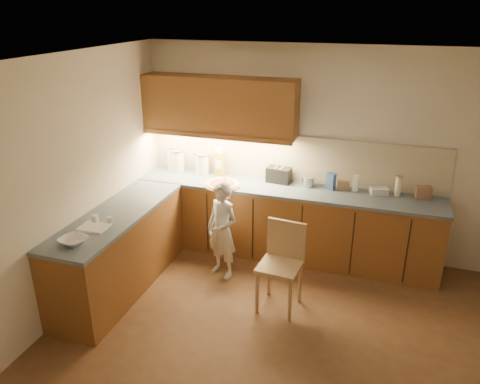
{
  "coord_description": "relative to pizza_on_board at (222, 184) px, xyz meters",
  "views": [
    {
      "loc": [
        0.75,
        -3.54,
        3.02
      ],
      "look_at": [
        -0.8,
        1.2,
        1.0
      ],
      "focal_mm": 35.0,
      "sensor_mm": 36.0,
      "label": 1
    }
  ],
  "objects": [
    {
      "name": "toaster",
      "position": [
        0.63,
        0.35,
        0.08
      ],
      "size": [
        0.32,
        0.21,
        0.2
      ],
      "rotation": [
        0.0,
        0.0,
        -0.12
      ],
      "color": "black",
      "rests_on": "l_counter"
    },
    {
      "name": "wooden_chair",
      "position": [
        0.98,
        -0.87,
        -0.4
      ],
      "size": [
        0.46,
        0.46,
        0.93
      ],
      "rotation": [
        0.0,
        0.0,
        -0.09
      ],
      "color": "tan",
      "rests_on": "ground"
    },
    {
      "name": "mixing_bowl",
      "position": [
        -0.82,
        -1.84,
        0.01
      ],
      "size": [
        0.29,
        0.29,
        0.06
      ],
      "primitive_type": "imported",
      "rotation": [
        0.0,
        0.0,
        -0.19
      ],
      "color": "white",
      "rests_on": "l_counter"
    },
    {
      "name": "canister_d",
      "position": [
        -0.4,
        0.34,
        0.12
      ],
      "size": [
        0.17,
        0.17,
        0.28
      ],
      "rotation": [
        0.0,
        0.0,
        0.23
      ],
      "color": "white",
      "rests_on": "l_counter"
    },
    {
      "name": "canister_c",
      "position": [
        -0.44,
        0.38,
        0.12
      ],
      "size": [
        0.15,
        0.15,
        0.28
      ],
      "rotation": [
        0.0,
        0.0,
        -0.01
      ],
      "color": "white",
      "rests_on": "l_counter"
    },
    {
      "name": "spice_jar_b",
      "position": [
        -0.72,
        -1.37,
        0.02
      ],
      "size": [
        0.07,
        0.07,
        0.08
      ],
      "primitive_type": "cylinder",
      "rotation": [
        0.0,
        0.0,
        -0.3
      ],
      "color": "silver",
      "rests_on": "l_counter"
    },
    {
      "name": "child",
      "position": [
        0.19,
        -0.52,
        -0.36
      ],
      "size": [
        0.5,
        0.42,
        1.16
      ],
      "primitive_type": "imported",
      "rotation": [
        0.0,
        0.0,
        -0.41
      ],
      "color": "silver",
      "rests_on": "ground"
    },
    {
      "name": "dough_cloth",
      "position": [
        -0.83,
        -1.5,
        -0.01
      ],
      "size": [
        0.29,
        0.23,
        0.02
      ],
      "primitive_type": "cube",
      "rotation": [
        0.0,
        0.0,
        0.04
      ],
      "color": "white",
      "rests_on": "l_counter"
    },
    {
      "name": "pizza_on_board",
      "position": [
        0.0,
        0.0,
        0.0
      ],
      "size": [
        0.45,
        0.45,
        0.18
      ],
      "rotation": [
        0.0,
        0.0,
        -0.08
      ],
      "color": "tan",
      "rests_on": "l_counter"
    },
    {
      "name": "blue_box",
      "position": [
        1.29,
        0.31,
        0.08
      ],
      "size": [
        0.12,
        0.1,
        0.2
      ],
      "primitive_type": "cube",
      "rotation": [
        0.0,
        0.0,
        -0.39
      ],
      "color": "#2F508E",
      "rests_on": "l_counter"
    },
    {
      "name": "room",
      "position": [
        1.13,
        -1.51,
        0.74
      ],
      "size": [
        4.54,
        4.5,
        2.62
      ],
      "color": "#56351D",
      "rests_on": "ground"
    },
    {
      "name": "upper_cabinets",
      "position": [
        -0.14,
        0.31,
        0.91
      ],
      "size": [
        1.95,
        0.36,
        0.73
      ],
      "color": "brown",
      "rests_on": "ground"
    },
    {
      "name": "backsplash",
      "position": [
        0.76,
        0.47,
        0.27
      ],
      "size": [
        3.75,
        0.02,
        0.58
      ],
      "primitive_type": "cube",
      "color": "beige",
      "rests_on": "l_counter"
    },
    {
      "name": "card_box_a",
      "position": [
        1.44,
        0.34,
        0.03
      ],
      "size": [
        0.15,
        0.12,
        0.1
      ],
      "primitive_type": "cube",
      "rotation": [
        0.0,
        0.0,
        0.15
      ],
      "color": "#A07C56",
      "rests_on": "l_counter"
    },
    {
      "name": "steel_pot",
      "position": [
        1.01,
        0.32,
        0.04
      ],
      "size": [
        0.16,
        0.16,
        0.12
      ],
      "color": "#B0AFB4",
      "rests_on": "l_counter"
    },
    {
      "name": "canister_b",
      "position": [
        -0.74,
        0.33,
        0.13
      ],
      "size": [
        0.17,
        0.17,
        0.3
      ],
      "rotation": [
        0.0,
        0.0,
        -0.36
      ],
      "color": "white",
      "rests_on": "l_counter"
    },
    {
      "name": "card_box_b",
      "position": [
        2.34,
        0.36,
        0.05
      ],
      "size": [
        0.19,
        0.15,
        0.14
      ],
      "primitive_type": "cube",
      "rotation": [
        0.0,
        0.0,
        0.12
      ],
      "color": "#9A6F52",
      "rests_on": "l_counter"
    },
    {
      "name": "tall_jar",
      "position": [
        2.06,
        0.34,
        0.1
      ],
      "size": [
        0.08,
        0.08,
        0.24
      ],
      "rotation": [
        0.0,
        0.0,
        0.18
      ],
      "color": "white",
      "rests_on": "l_counter"
    },
    {
      "name": "spice_jar_a",
      "position": [
        -0.88,
        -1.4,
        0.02
      ],
      "size": [
        0.07,
        0.07,
        0.09
      ],
      "primitive_type": "cylinder",
      "rotation": [
        0.0,
        0.0,
        0.02
      ],
      "color": "white",
      "rests_on": "l_counter"
    },
    {
      "name": "l_counter",
      "position": [
        0.21,
        -0.27,
        -0.48
      ],
      "size": [
        3.77,
        2.62,
        0.92
      ],
      "color": "brown",
      "rests_on": "ground"
    },
    {
      "name": "white_bottle",
      "position": [
        1.58,
        0.33,
        0.08
      ],
      "size": [
        0.07,
        0.07,
        0.2
      ],
      "primitive_type": "cube",
      "rotation": [
        0.0,
        0.0,
        -0.07
      ],
      "color": "white",
      "rests_on": "l_counter"
    },
    {
      "name": "oil_jug",
      "position": [
        -0.18,
        0.37,
        0.15
      ],
      "size": [
        0.14,
        0.12,
        0.36
      ],
      "rotation": [
        0.0,
        0.0,
        -0.31
      ],
      "color": "gold",
      "rests_on": "l_counter"
    },
    {
      "name": "flat_pack",
      "position": [
        1.85,
        0.33,
        0.02
      ],
      "size": [
        0.23,
        0.19,
        0.08
      ],
      "primitive_type": "cube",
      "rotation": [
        0.0,
        0.0,
        0.26
      ],
      "color": "white",
      "rests_on": "l_counter"
    },
    {
      "name": "canister_a",
      "position": [
        -0.83,
        0.36,
        0.15
      ],
      "size": [
        0.17,
        0.17,
        0.33
      ],
      "rotation": [
        0.0,
        0.0,
        -0.03
      ],
      "color": "white",
      "rests_on": "l_counter"
    }
  ]
}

